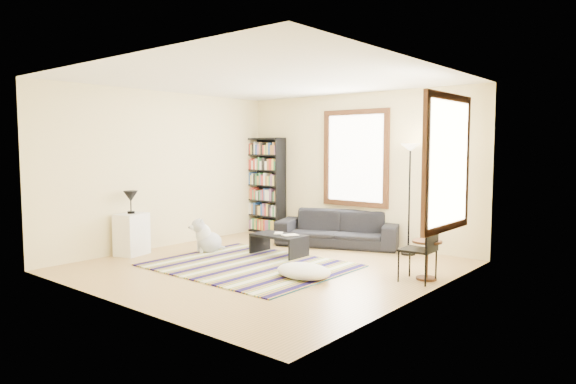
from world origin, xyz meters
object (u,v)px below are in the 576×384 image
Objects in this scene: coffee_table at (279,245)px; side_table at (427,260)px; floor_lamp at (409,200)px; folding_chair at (418,250)px; sofa at (338,228)px; dog at (209,236)px; white_cabinet at (132,234)px; floor_cushion at (304,271)px; bookshelf at (265,185)px.

side_table reaches higher than coffee_table.
floor_lamp reaches higher than folding_chair.
sofa reaches higher than dog.
white_cabinet reaches higher than side_table.
dog is at bearing -143.32° from floor_lamp.
white_cabinet is (-1.94, -1.53, 0.17)m from coffee_table.
floor_lamp reaches higher than dog.
folding_chair reaches higher than white_cabinet.
coffee_table is at bearing 143.72° from floor_cushion.
white_cabinet reaches higher than sofa.
coffee_table is 1.67× the size of side_table.
white_cabinet is at bearing -148.70° from sofa.
dog is (-1.36, -1.92, -0.03)m from sofa.
floor_cushion is (1.23, -0.90, -0.08)m from coffee_table.
floor_lamp reaches higher than coffee_table.
coffee_table is 1.53× the size of dog.
floor_lamp is (1.62, 1.46, 0.75)m from coffee_table.
bookshelf reaches higher than coffee_table.
folding_chair reaches higher than side_table.
floor_lamp is 3.17× the size of dog.
bookshelf is 1.08× the size of floor_lamp.
coffee_table is at bearing 48.11° from dog.
white_cabinet is at bearing -92.92° from bookshelf.
folding_chair is 1.23× the size of white_cabinet.
bookshelf reaches higher than folding_chair.
bookshelf is 2.86× the size of white_cabinet.
folding_chair is (0.89, -1.51, -0.50)m from floor_lamp.
floor_cushion is 1.57m from folding_chair.
floor_cushion is 0.95× the size of folding_chair.
bookshelf is 4.04m from floor_cushion.
floor_lamp reaches higher than floor_cushion.
folding_chair is at bearing -59.62° from floor_lamp.
sofa is 3.63m from white_cabinet.
floor_lamp reaches higher than white_cabinet.
folding_chair is at bearing -105.64° from side_table.
coffee_table is at bearing 176.41° from folding_chair.
white_cabinet is at bearing -141.86° from coffee_table.
bookshelf is at bearing 137.55° from coffee_table.
dog reaches higher than side_table.
white_cabinet is (-3.56, -2.99, -0.58)m from floor_lamp.
dog reaches higher than floor_cushion.
side_table reaches higher than floor_cushion.
coffee_table is 2.48m from white_cabinet.
folding_chair is (-0.05, -0.18, 0.16)m from side_table.
bookshelf is (-2.05, 0.27, 0.68)m from sofa.
floor_cushion is at bearing 12.47° from dog.
dog is at bearing 171.54° from floor_cushion.
floor_cushion is (3.01, -2.53, -0.90)m from bookshelf.
white_cabinet is (-2.21, -2.89, 0.03)m from sofa.
floor_lamp is at bearing -2.86° from bookshelf.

